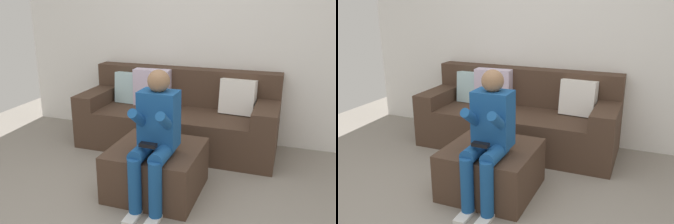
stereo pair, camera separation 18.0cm
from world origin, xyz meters
The scene contains 4 objects.
wall_back centered at (0.00, 2.22, 1.40)m, with size 4.93×0.10×2.80m, color white.
couch_sectional centered at (-0.18, 1.79, 0.35)m, with size 2.30×0.88×0.90m.
ottoman centered at (-0.02, 0.66, 0.22)m, with size 0.79×0.77×0.44m, color #473326.
person_seated centered at (0.05, 0.47, 0.64)m, with size 0.32×0.61×1.16m.
Camera 1 is at (1.07, -2.12, 1.70)m, focal length 38.51 mm.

